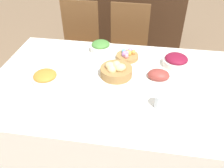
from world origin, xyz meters
name	(u,v)px	position (x,y,z in m)	size (l,w,h in m)	color
ground_plane	(113,144)	(0.00, 0.00, 0.00)	(12.00, 12.00, 0.00)	#7F664C
dining_table	(113,116)	(0.00, 0.00, 0.37)	(1.85, 1.18, 0.73)	silver
chair_far_left	(79,44)	(-0.54, 0.93, 0.51)	(0.42, 0.42, 0.97)	brown
chair_far_center	(128,48)	(0.02, 0.93, 0.51)	(0.43, 0.43, 0.97)	brown
sideboard	(132,21)	(0.00, 1.78, 0.48)	(1.35, 0.44, 0.95)	#3D2616
bread_basket	(116,70)	(0.01, 0.07, 0.78)	(0.24, 0.24, 0.13)	#9E7542
egg_basket	(127,55)	(0.07, 0.34, 0.76)	(0.19, 0.19, 0.08)	#9E7542
ham_platter	(158,76)	(0.33, 0.08, 0.76)	(0.25, 0.18, 0.08)	silver
beet_salad_bowl	(176,61)	(0.47, 0.29, 0.78)	(0.21, 0.21, 0.10)	silver
carrot_bowl	(45,77)	(-0.49, -0.09, 0.77)	(0.20, 0.20, 0.09)	silver
green_salad_bowl	(101,46)	(-0.18, 0.43, 0.78)	(0.19, 0.19, 0.09)	silver
dinner_plate	(115,119)	(0.07, -0.39, 0.74)	(0.27, 0.27, 0.01)	silver
fork	(90,116)	(-0.09, -0.39, 0.74)	(0.02, 0.17, 0.00)	#B7B7BC
knife	(142,122)	(0.24, -0.39, 0.74)	(0.02, 0.17, 0.00)	#B7B7BC
spoon	(147,123)	(0.27, -0.39, 0.74)	(0.02, 0.17, 0.00)	#B7B7BC
drinking_cup	(161,101)	(0.34, -0.23, 0.78)	(0.08, 0.08, 0.10)	silver
butter_dish	(81,91)	(-0.20, -0.17, 0.75)	(0.14, 0.09, 0.03)	silver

